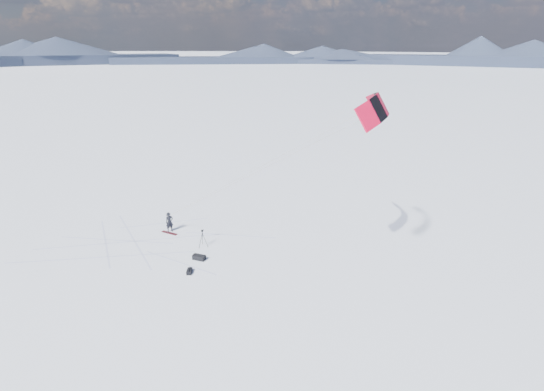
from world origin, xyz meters
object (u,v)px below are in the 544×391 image
Objects in this scene: tripod at (203,236)px; gear_bag_a at (199,257)px; snowkiter at (170,231)px; gear_bag_b at (189,271)px; snowboard at (169,233)px.

tripod reaches higher than gear_bag_a.
snowkiter reaches higher than gear_bag_b.
snowboard is 6.28m from gear_bag_b.
gear_bag_b is (0.68, -1.57, -0.05)m from gear_bag_a.
gear_bag_a is 1.72m from gear_bag_b.
tripod is 1.97× the size of gear_bag_b.
snowboard is (0.20, -0.27, 0.02)m from snowkiter.
tripod is at bearing -9.52° from snowboard.
gear_bag_b reaches higher than snowboard.
gear_bag_a is 1.38× the size of gear_bag_b.
gear_bag_b is at bearing -96.85° from snowkiter.
tripod is at bearing 173.66° from gear_bag_b.
snowboard is at bearing 146.37° from gear_bag_a.
snowkiter is 1.69× the size of gear_bag_a.
gear_bag_b is at bearing -82.09° from tripod.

